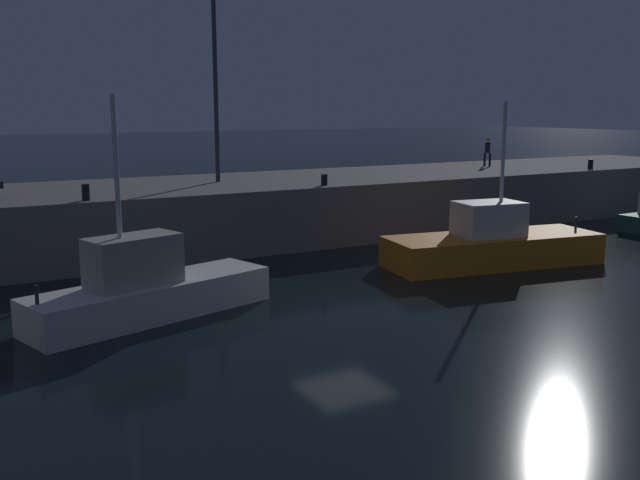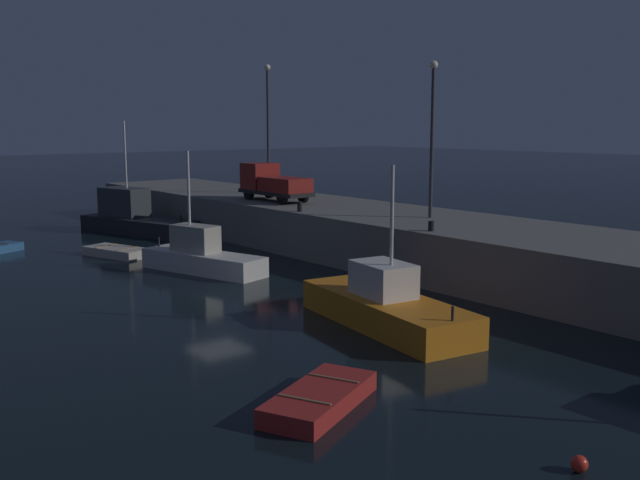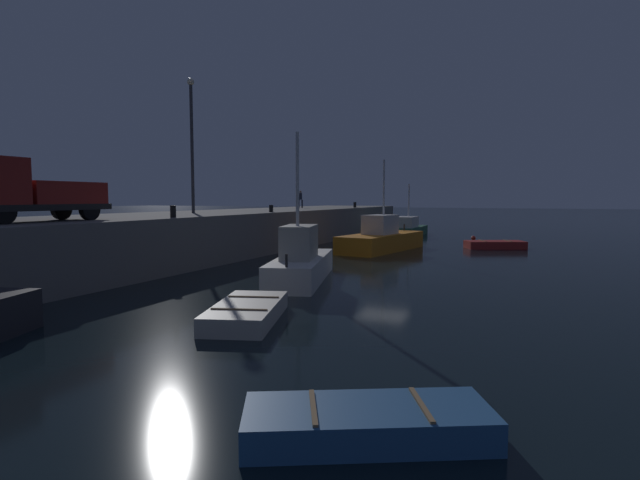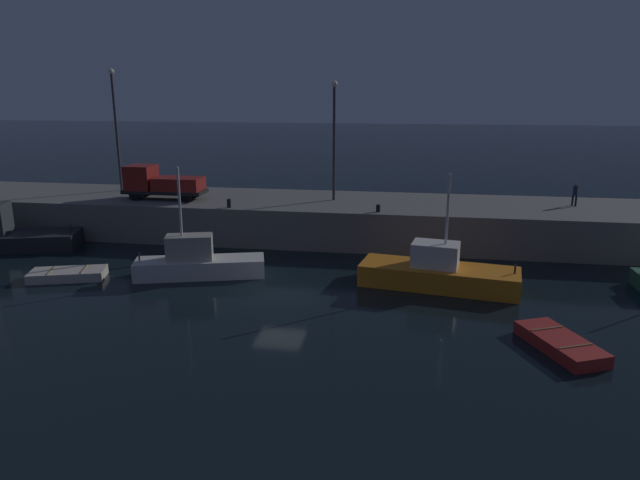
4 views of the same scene
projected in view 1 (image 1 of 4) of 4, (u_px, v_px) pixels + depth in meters
The scene contains 9 objects.
ground_plane at pixel (344, 310), 21.14m from camera, with size 320.00×320.00×0.00m, color black.
pier_quay at pixel (198, 213), 31.54m from camera, with size 64.67×8.41×2.67m.
fishing_boat_blue at pixel (148, 290), 20.29m from camera, with size 7.53×3.88×6.32m.
fishing_boat_white at pixel (492, 245), 27.15m from camera, with size 8.73×4.05×6.21m.
lamp_post_east at pixel (215, 72), 31.20m from camera, with size 0.44×0.44×8.33m.
dockworker at pixel (488, 150), 40.34m from camera, with size 0.40×0.40×1.62m.
bollard_west at pixel (324, 180), 30.56m from camera, with size 0.28×0.28×0.48m, color black.
bollard_central at pixel (86, 192), 25.51m from camera, with size 0.28×0.28×0.59m, color black.
bollard_east at pixel (591, 164), 38.84m from camera, with size 0.28×0.28×0.53m, color black.
Camera 1 is at (-10.71, -17.38, 5.95)m, focal length 39.72 mm.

